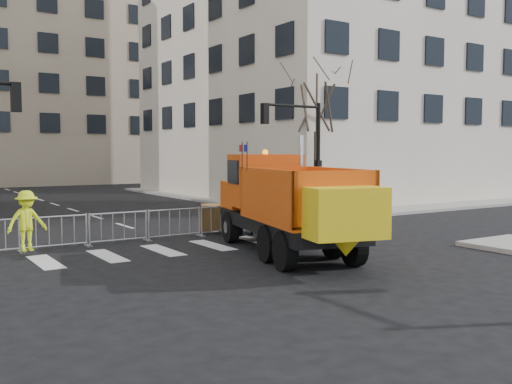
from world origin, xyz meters
TOP-DOWN VIEW (x-y plane):
  - ground at (0.00, 0.00)m, footprint 120.00×120.00m
  - sidewalk_back at (0.00, 8.50)m, footprint 64.00×5.00m
  - traffic_light_right at (8.50, 9.50)m, footprint 0.18×0.18m
  - crowd_barriers at (-0.75, 7.60)m, footprint 12.60×0.60m
  - street_tree at (9.20, 10.50)m, footprint 3.00×3.00m
  - plow_truck at (1.85, 2.78)m, footprint 4.75×9.81m
  - cop_a at (3.60, 7.00)m, footprint 0.76×0.69m
  - cop_b at (2.79, 7.00)m, footprint 1.11×0.95m
  - cop_c at (2.26, 7.00)m, footprint 1.06×1.05m
  - worker at (-4.92, 6.80)m, footprint 1.28×0.88m
  - newspaper_box at (8.27, 8.41)m, footprint 0.50×0.45m

SIDE VIEW (x-z plane):
  - ground at x=0.00m, z-range 0.00..0.00m
  - sidewalk_back at x=0.00m, z-range 0.00..0.15m
  - crowd_barriers at x=-0.75m, z-range 0.00..1.10m
  - newspaper_box at x=8.27m, z-range 0.15..1.25m
  - cop_a at x=3.60m, z-range 0.00..1.73m
  - cop_c at x=2.26m, z-range 0.00..1.79m
  - cop_b at x=2.79m, z-range 0.00..1.99m
  - worker at x=-4.92m, z-range 0.15..1.98m
  - plow_truck at x=1.85m, z-range -0.20..3.48m
  - traffic_light_right at x=8.50m, z-range 0.00..5.40m
  - street_tree at x=9.20m, z-range 0.00..7.50m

